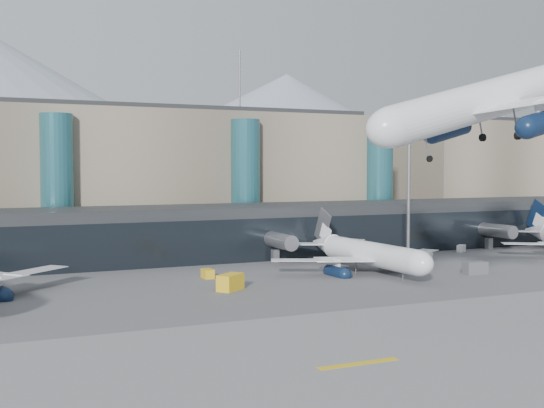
{
  "coord_description": "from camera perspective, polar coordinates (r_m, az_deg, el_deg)",
  "views": [
    {
      "loc": [
        -51.1,
        -65.84,
        17.23
      ],
      "look_at": [
        -7.34,
        32.0,
        11.61
      ],
      "focal_mm": 45.0,
      "sensor_mm": 36.0,
      "label": 1
    }
  ],
  "objects": [
    {
      "name": "jet_parked_mid",
      "position": [
        115.92,
        7.33,
        -3.45
      ],
      "size": [
        34.96,
        34.05,
        11.26
      ],
      "rotation": [
        0.0,
        0.0,
        1.61
      ],
      "color": "white",
      "rests_on": "ground"
    },
    {
      "name": "runway_strip",
      "position": [
        74.11,
        20.82,
        -10.63
      ],
      "size": [
        400.0,
        40.0,
        0.04
      ],
      "primitive_type": "cube",
      "color": "slate",
      "rests_on": "ground"
    },
    {
      "name": "hero_jet",
      "position": [
        82.57,
        19.22,
        9.28
      ],
      "size": [
        37.75,
        38.59,
        12.44
      ],
      "rotation": [
        0.0,
        -0.25,
        0.06
      ],
      "color": "white",
      "rests_on": "ground"
    },
    {
      "name": "teal_towers",
      "position": [
        144.48,
        -9.62,
        1.68
      ],
      "size": [
        116.4,
        19.4,
        46.0
      ],
      "color": "#286571",
      "rests_on": "ground"
    },
    {
      "name": "veh_h",
      "position": [
        96.96,
        -3.51,
        -6.55
      ],
      "size": [
        4.64,
        4.29,
        2.3
      ],
      "primitive_type": "cube",
      "rotation": [
        0.0,
        0.0,
        0.66
      ],
      "color": "gold",
      "rests_on": "ground"
    },
    {
      "name": "mountain_ridge",
      "position": [
        451.76,
        -15.61,
        6.51
      ],
      "size": [
        910.0,
        400.0,
        110.0
      ],
      "color": "gray",
      "rests_on": "ground"
    },
    {
      "name": "veh_g",
      "position": [
        131.34,
        12.78,
        -4.31
      ],
      "size": [
        2.74,
        2.53,
        1.39
      ],
      "primitive_type": "cube",
      "rotation": [
        0.0,
        0.0,
        -0.63
      ],
      "color": "silver",
      "rests_on": "ground"
    },
    {
      "name": "veh_c",
      "position": [
        116.01,
        16.62,
        -5.15
      ],
      "size": [
        3.92,
        2.33,
        2.08
      ],
      "primitive_type": "cube",
      "rotation": [
        0.0,
        0.0,
        -0.1
      ],
      "color": "#525157",
      "rests_on": "ground"
    },
    {
      "name": "veh_b",
      "position": [
        107.8,
        -5.4,
        -5.82
      ],
      "size": [
        1.55,
        2.5,
        1.44
      ],
      "primitive_type": "cube",
      "rotation": [
        0.0,
        0.0,
        1.56
      ],
      "color": "gold",
      "rests_on": "ground"
    },
    {
      "name": "terminal_main",
      "position": [
        158.02,
        -14.6,
        2.26
      ],
      "size": [
        130.0,
        30.0,
        31.0
      ],
      "color": "gray",
      "rests_on": "ground"
    },
    {
      "name": "runway_markings",
      "position": [
        74.1,
        20.82,
        -10.6
      ],
      "size": [
        128.0,
        1.0,
        0.02
      ],
      "color": "gold",
      "rests_on": "ground"
    },
    {
      "name": "lightmast_mid",
      "position": [
        139.8,
        11.37,
        1.79
      ],
      "size": [
        3.0,
        1.2,
        25.6
      ],
      "color": "slate",
      "rests_on": "ground"
    },
    {
      "name": "concourse",
      "position": [
        134.27,
        -1.63,
        -2.24
      ],
      "size": [
        170.0,
        27.0,
        10.0
      ],
      "color": "black",
      "rests_on": "ground"
    },
    {
      "name": "ground",
      "position": [
        85.11,
        13.59,
        -8.77
      ],
      "size": [
        900.0,
        900.0,
        0.0
      ],
      "primitive_type": "plane",
      "color": "#515154",
      "rests_on": "ground"
    },
    {
      "name": "terminal_east",
      "position": [
        213.62,
        19.07,
        2.36
      ],
      "size": [
        70.0,
        30.0,
        31.0
      ],
      "color": "gray",
      "rests_on": "ground"
    },
    {
      "name": "veh_d",
      "position": [
        146.34,
        15.55,
        -3.59
      ],
      "size": [
        2.77,
        2.53,
        1.41
      ],
      "primitive_type": "cube",
      "rotation": [
        0.0,
        0.0,
        0.64
      ],
      "color": "silver",
      "rests_on": "ground"
    }
  ]
}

